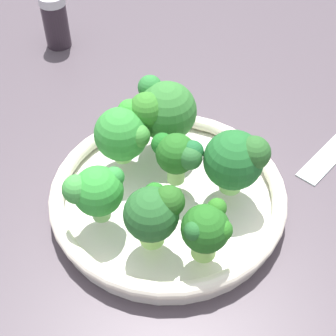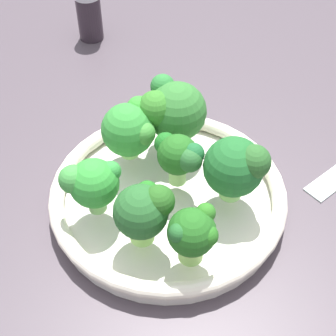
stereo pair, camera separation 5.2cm
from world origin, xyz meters
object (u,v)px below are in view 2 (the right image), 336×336
object	(u,v)px
broccoli_floret_2	(193,233)
pepper_shaker	(89,14)
broccoli_floret_5	(92,183)
broccoli_floret_6	(145,210)
broccoli_floret_1	(179,155)
broccoli_floret_3	(238,167)
bowl	(168,196)
broccoli_floret_4	(173,110)
broccoli_floret_0	(130,129)

from	to	relation	value
broccoli_floret_2	pepper_shaker	xyz separation A→B (cm)	(45.04, 6.65, -2.53)
broccoli_floret_5	broccoli_floret_6	xyz separation A→B (cm)	(-4.40, -4.59, 0.22)
broccoli_floret_1	broccoli_floret_3	xyz separation A→B (cm)	(-2.97, -5.34, 0.41)
broccoli_floret_1	broccoli_floret_2	distance (cm)	9.75
broccoli_floret_1	broccoli_floret_2	world-z (taller)	same
broccoli_floret_2	pepper_shaker	bearing A→B (deg)	8.40
broccoli_floret_3	broccoli_floret_1	bearing A→B (deg)	60.95
bowl	broccoli_floret_1	size ratio (longest dim) A/B	4.22
broccoli_floret_2	broccoli_floret_5	distance (cm)	11.37
broccoli_floret_6	pepper_shaker	size ratio (longest dim) A/B	0.82
broccoli_floret_3	broccoli_floret_5	xyz separation A→B (cm)	(0.79, 14.46, -0.52)
broccoli_floret_4	broccoli_floret_2	bearing A→B (deg)	176.05
bowl	pepper_shaker	xyz separation A→B (cm)	(36.00, 5.96, 2.62)
broccoli_floret_0	bowl	bearing A→B (deg)	-151.30
broccoli_floret_6	pepper_shaker	distance (cm)	42.09
broccoli_floret_0	broccoli_floret_6	bearing A→B (deg)	180.00
bowl	broccoli_floret_0	xyz separation A→B (cm)	(5.88, 3.22, 5.18)
broccoli_floret_1	broccoli_floret_5	bearing A→B (deg)	103.47
broccoli_floret_1	pepper_shaker	xyz separation A→B (cm)	(35.31, 7.27, -2.79)
broccoli_floret_0	broccoli_floret_4	world-z (taller)	broccoli_floret_4
broccoli_floret_2	broccoli_floret_5	xyz separation A→B (cm)	(7.54, 8.50, 0.15)
broccoli_floret_0	broccoli_floret_6	distance (cm)	11.78
broccoli_floret_3	broccoli_floret_5	size ratio (longest dim) A/B	1.16
broccoli_floret_1	pepper_shaker	size ratio (longest dim) A/B	0.74
bowl	broccoli_floret_4	distance (cm)	9.59
broccoli_floret_3	broccoli_floret_4	bearing A→B (deg)	26.53
bowl	broccoli_floret_1	world-z (taller)	broccoli_floret_1
broccoli_floret_0	broccoli_floret_6	xyz separation A→B (cm)	(-11.78, 0.00, 0.34)
broccoli_floret_0	broccoli_floret_3	size ratio (longest dim) A/B	0.90
broccoli_floret_0	broccoli_floret_6	size ratio (longest dim) A/B	0.98
bowl	broccoli_floret_4	xyz separation A→B (cm)	(7.39, -1.82, 5.83)
broccoli_floret_4	broccoli_floret_6	bearing A→B (deg)	159.21
broccoli_floret_4	broccoli_floret_5	size ratio (longest dim) A/B	1.24
broccoli_floret_5	broccoli_floret_3	bearing A→B (deg)	-93.11
broccoli_floret_2	broccoli_floret_4	world-z (taller)	broccoli_floret_4
broccoli_floret_1	broccoli_floret_0	bearing A→B (deg)	41.10
broccoli_floret_5	pepper_shaker	size ratio (longest dim) A/B	0.77
broccoli_floret_1	bowl	bearing A→B (deg)	117.84
broccoli_floret_1	broccoli_floret_4	xyz separation A→B (cm)	(6.70, -0.52, 0.42)
bowl	broccoli_floret_5	xyz separation A→B (cm)	(-1.49, 7.81, 5.30)
bowl	broccoli_floret_6	world-z (taller)	broccoli_floret_6
broccoli_floret_2	broccoli_floret_6	bearing A→B (deg)	51.24
bowl	broccoli_floret_3	size ratio (longest dim) A/B	3.51
broccoli_floret_0	pepper_shaker	bearing A→B (deg)	5.20
broccoli_floret_1	pepper_shaker	bearing A→B (deg)	11.64
broccoli_floret_2	pepper_shaker	world-z (taller)	broccoli_floret_2
broccoli_floret_5	broccoli_floret_6	world-z (taller)	broccoli_floret_6
broccoli_floret_4	pepper_shaker	distance (cm)	29.82
broccoli_floret_3	pepper_shaker	world-z (taller)	broccoli_floret_3
broccoli_floret_0	broccoli_floret_1	size ratio (longest dim) A/B	1.08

